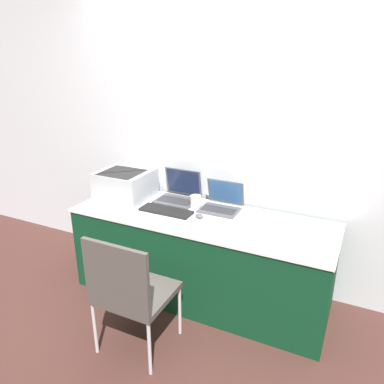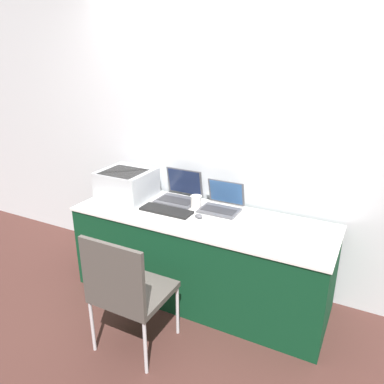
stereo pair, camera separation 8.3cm
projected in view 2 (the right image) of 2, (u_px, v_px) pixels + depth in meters
The scene contains 10 objects.
ground_plane at pixel (181, 317), 2.95m from camera, with size 14.00×14.00×0.00m, color #472823.
wall_back at pixel (224, 136), 3.13m from camera, with size 8.00×0.05×2.60m.
table at pixel (200, 257), 3.11m from camera, with size 2.10×0.71×0.73m.
printer at pixel (127, 183), 3.33m from camera, with size 0.43×0.42×0.25m.
laptop_left at pixel (180, 194), 3.29m from camera, with size 0.35×0.30×0.26m.
laptop_right at pixel (222, 204), 3.09m from camera, with size 0.32×0.28×0.23m.
external_keyboard at pixel (166, 211), 3.06m from camera, with size 0.44×0.15×0.02m.
coffee_cup at pixel (196, 202), 3.12m from camera, with size 0.09×0.09×0.11m.
mouse at pixel (199, 216), 2.94m from camera, with size 0.07×0.05×0.04m.
chair at pixel (126, 288), 2.46m from camera, with size 0.47×0.45×0.89m.
Camera 2 is at (1.19, -2.10, 1.97)m, focal length 35.00 mm.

